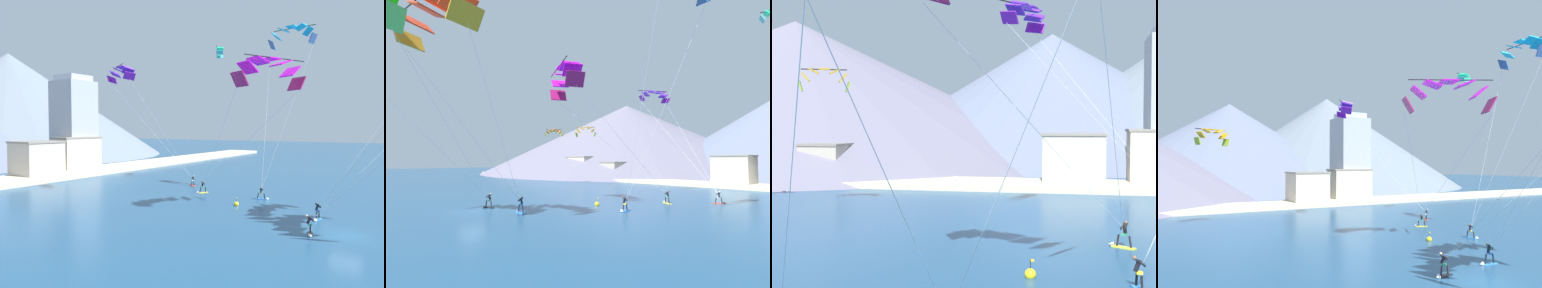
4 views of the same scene
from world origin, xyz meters
The scene contains 18 objects.
ground_plane centered at (0.00, 0.00, 0.00)m, with size 400.00×400.00×0.00m, color navy.
kitesurfer_near_lead centered at (10.70, 11.39, 0.43)m, with size 0.69×1.78×1.62m.
kitesurfer_near_trail centered at (3.80, 3.26, 0.54)m, with size 1.76×0.60×1.79m.
kitesurfer_mid_center centered at (15.42, 24.58, 0.43)m, with size 1.33×1.65×1.62m.
kitesurfer_far_left centered at (-1.60, 2.49, 0.50)m, with size 1.78×0.82×1.71m.
kitesurfer_far_right centered at (10.62, 20.12, 0.48)m, with size 1.70×1.24×1.69m.
parafoil_kite_near_lead centered at (18.28, 10.46, 21.37)m, with size 8.60×6.72×21.29m.
parafoil_kite_mid_center centered at (4.19, 28.28, 15.79)m, with size 12.87×6.49×15.50m.
parafoil_kite_far_right centered at (4.85, 8.51, 14.75)m, with size 10.17×14.21×14.61m.
parafoil_kite_distant_high_outer centered at (22.49, 23.72, 21.32)m, with size 3.93×2.76×1.42m.
parafoil_kite_distant_low_drift centered at (-13.33, 29.99, 11.54)m, with size 4.34×2.89×2.04m.
race_marker_buoy centered at (5.80, 12.64, 0.16)m, with size 0.56×0.56×1.02m.
shoreline_strip centered at (0.00, 50.00, 0.35)m, with size 180.00×10.00×0.70m, color beige.
shore_building_harbour_front centered at (7.90, 51.69, 3.24)m, with size 7.37×6.37×6.45m.
shore_building_promenade_mid centered at (18.72, 54.09, 3.48)m, with size 9.11×4.81×6.93m.
highrise_tower centered at (20.31, 56.82, 9.55)m, with size 7.00×7.00×19.52m.
mountain_peak_central_summit centered at (38.94, 110.12, 16.40)m, with size 97.85×97.85×32.80m.
mountain_peak_east_shoulder centered at (3.16, 109.53, 13.99)m, with size 93.30×93.30×27.98m.
Camera 4 is at (-20.14, -18.08, 7.94)m, focal length 35.00 mm.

